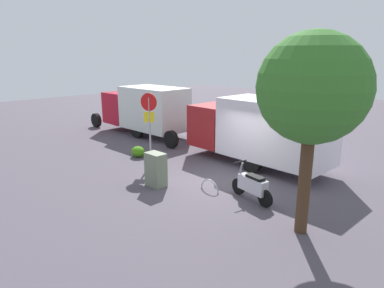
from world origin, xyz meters
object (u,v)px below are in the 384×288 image
(box_truck_far, at_px, (144,108))
(street_tree, at_px, (313,89))
(box_truck_near, at_px, (256,128))
(utility_cabinet, at_px, (156,170))
(stop_sign, at_px, (149,117))
(motorcycle, at_px, (252,186))
(bike_rack_hoop, at_px, (210,190))

(box_truck_far, xyz_separation_m, street_tree, (-12.51, 4.15, 2.25))
(box_truck_near, xyz_separation_m, utility_cabinet, (0.99, 4.69, -0.98))
(box_truck_near, bearing_deg, box_truck_far, 0.25)
(stop_sign, bearing_deg, motorcycle, 179.21)
(box_truck_far, distance_m, utility_cabinet, 8.68)
(box_truck_near, xyz_separation_m, box_truck_far, (8.14, -0.15, -0.02))
(box_truck_far, bearing_deg, stop_sign, 144.33)
(motorcycle, bearing_deg, box_truck_near, -45.41)
(stop_sign, bearing_deg, utility_cabinet, 146.37)
(box_truck_far, height_order, stop_sign, stop_sign)
(box_truck_far, relative_size, street_tree, 1.38)
(stop_sign, bearing_deg, box_truck_near, -135.19)
(box_truck_near, height_order, bike_rack_hoop, box_truck_near)
(box_truck_far, relative_size, utility_cabinet, 5.85)
(motorcycle, bearing_deg, stop_sign, 9.57)
(stop_sign, xyz_separation_m, street_tree, (-7.60, 0.80, 1.77))
(motorcycle, height_order, utility_cabinet, utility_cabinet)
(stop_sign, distance_m, street_tree, 7.84)
(stop_sign, relative_size, street_tree, 0.59)
(box_truck_near, distance_m, utility_cabinet, 4.89)
(street_tree, distance_m, utility_cabinet, 6.29)
(street_tree, bearing_deg, box_truck_far, -18.37)
(box_truck_far, xyz_separation_m, utility_cabinet, (-7.15, 4.84, -0.96))
(box_truck_near, xyz_separation_m, bike_rack_hoop, (-0.69, 3.64, -1.60))
(box_truck_far, distance_m, street_tree, 13.37)
(box_truck_far, xyz_separation_m, bike_rack_hoop, (-8.83, 3.79, -1.58))
(street_tree, xyz_separation_m, utility_cabinet, (5.36, 0.68, -3.21))
(utility_cabinet, bearing_deg, stop_sign, -33.63)
(street_tree, bearing_deg, motorcycle, -18.78)
(motorcycle, distance_m, stop_sign, 5.67)
(box_truck_far, xyz_separation_m, motorcycle, (-10.37, 3.43, -1.06))
(bike_rack_hoop, bearing_deg, utility_cabinet, 31.99)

